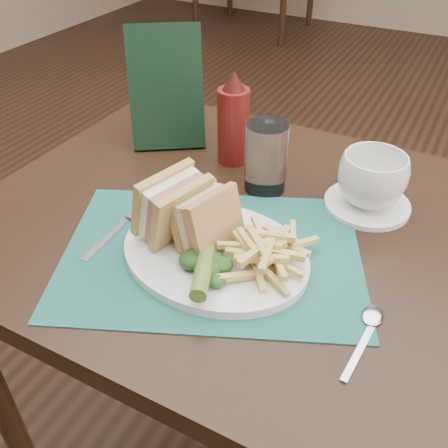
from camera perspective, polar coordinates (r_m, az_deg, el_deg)
name	(u,v)px	position (r m, az deg, el deg)	size (l,w,h in m)	color
floor	(300,317)	(1.72, 8.67, -10.46)	(7.00, 7.00, 0.00)	black
table_main	(234,352)	(1.13, 1.18, -14.37)	(0.90, 0.75, 0.75)	black
placemat	(212,254)	(0.78, -1.40, -3.40)	(0.46, 0.33, 0.00)	#1C5A54
plate	(215,254)	(0.77, -1.04, -3.42)	(0.30, 0.24, 0.01)	white
sandwich_half_a	(163,200)	(0.78, -7.04, 2.74)	(0.06, 0.11, 0.10)	tan
sandwich_half_b	(197,213)	(0.76, -3.13, 1.27)	(0.06, 0.10, 0.09)	tan
kale_garnish	(203,263)	(0.72, -2.44, -4.51)	(0.11, 0.08, 0.03)	#183B15
pickle_spear	(204,267)	(0.70, -2.30, -4.95)	(0.02, 0.02, 0.12)	#516E2A
fries_pile	(259,247)	(0.73, 4.03, -2.61)	(0.18, 0.20, 0.05)	#D9BE6C
fork	(117,227)	(0.85, -12.09, -0.31)	(0.03, 0.17, 0.01)	silver
spoon	(364,338)	(0.68, 15.68, -12.41)	(0.03, 0.15, 0.01)	silver
saucer	(367,204)	(0.92, 16.00, 2.18)	(0.15, 0.15, 0.01)	white
coffee_cup	(372,180)	(0.89, 16.55, 4.87)	(0.12, 0.12, 0.09)	white
drinking_glass	(266,158)	(0.91, 4.83, 7.57)	(0.08, 0.08, 0.13)	silver
ketchup_bottle	(233,118)	(0.98, 1.08, 12.04)	(0.06, 0.06, 0.19)	#58110F
check_presenter	(166,88)	(1.06, -6.63, 15.18)	(0.15, 0.02, 0.25)	black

